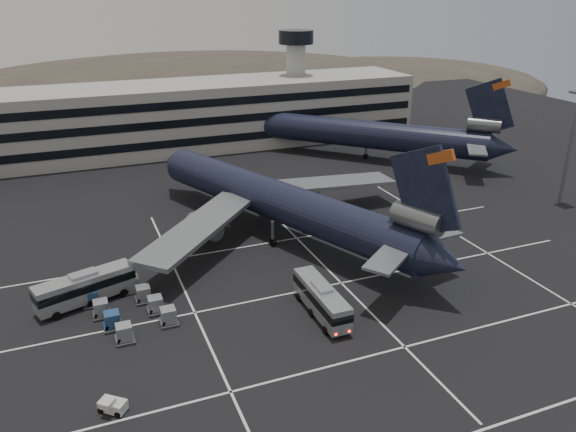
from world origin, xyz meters
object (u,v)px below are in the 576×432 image
object	(u,v)px
trijet_main	(282,202)
uld_cluster	(123,304)
bus_far	(85,287)
bus_near	(321,298)

from	to	relation	value
trijet_main	uld_cluster	world-z (taller)	trijet_main
trijet_main	bus_far	size ratio (longest dim) A/B	4.89
bus_near	trijet_main	bearing A→B (deg)	80.59
bus_near	bus_far	xyz separation A→B (m)	(-23.62, 11.92, 0.12)
bus_far	uld_cluster	distance (m)	5.05
trijet_main	bus_near	xyz separation A→B (m)	(-3.53, -20.93, -3.24)
bus_far	uld_cluster	size ratio (longest dim) A/B	0.80
bus_far	uld_cluster	world-z (taller)	bus_far
bus_near	bus_far	size ratio (longest dim) A/B	0.93
trijet_main	bus_far	xyz separation A→B (m)	(-27.15, -9.01, -3.12)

